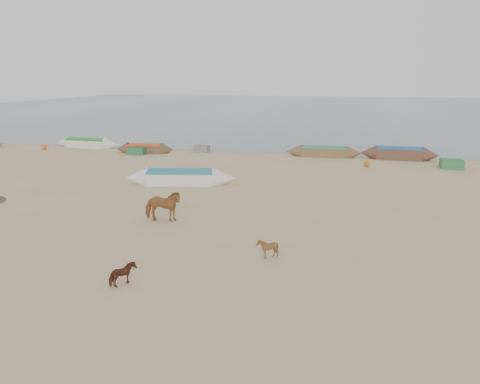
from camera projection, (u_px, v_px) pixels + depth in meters
name	position (u px, v px, depth m)	size (l,w,h in m)	color
ground	(218.00, 239.00, 18.76)	(140.00, 140.00, 0.00)	tan
sea	(323.00, 108.00, 96.40)	(160.00, 160.00, 0.00)	slate
cow_adult	(163.00, 206.00, 20.93)	(0.77, 1.70, 1.44)	#955E30
calf_front	(267.00, 248.00, 16.74)	(0.61, 0.69, 0.76)	brown
calf_right	(123.00, 275.00, 14.53)	(0.72, 0.62, 0.73)	#50241A
near_canoe	(181.00, 177.00, 28.35)	(6.70, 1.40, 0.84)	silver
waterline_canoes	(290.00, 152.00, 38.06)	(62.50, 3.78, 0.96)	brown
beach_clutter	(336.00, 157.00, 36.22)	(46.02, 4.80, 0.64)	#2A5E3C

